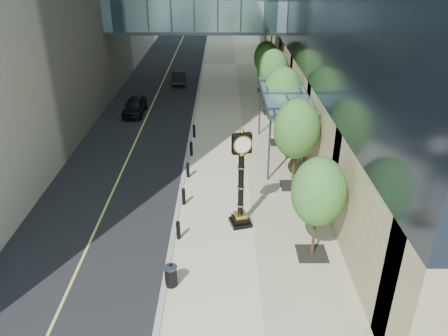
{
  "coord_description": "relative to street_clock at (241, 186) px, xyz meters",
  "views": [
    {
      "loc": [
        -0.5,
        -13.29,
        12.77
      ],
      "look_at": [
        -0.48,
        6.04,
        2.99
      ],
      "focal_mm": 35.0,
      "sensor_mm": 36.0,
      "label": 1
    }
  ],
  "objects": [
    {
      "name": "car_near",
      "position": [
        -8.43,
        16.79,
        -1.61
      ],
      "size": [
        1.7,
        4.14,
        1.4
      ],
      "primitive_type": "imported",
      "rotation": [
        0.0,
        0.0,
        -0.01
      ],
      "color": "black",
      "rests_on": "road"
    },
    {
      "name": "bollard_row",
      "position": [
        -3.05,
        3.56,
        -1.82
      ],
      "size": [
        0.2,
        16.2,
        0.9
      ],
      "color": "black",
      "rests_on": "sidewalk"
    },
    {
      "name": "trash_bin",
      "position": [
        -3.05,
        -4.53,
        -1.82
      ],
      "size": [
        0.53,
        0.53,
        0.9
      ],
      "primitive_type": "cylinder",
      "rotation": [
        0.0,
        0.0,
        -0.01
      ],
      "color": "black",
      "rests_on": "sidewalk"
    },
    {
      "name": "curb",
      "position": [
        -3.35,
        34.56,
        -2.3
      ],
      "size": [
        0.25,
        180.0,
        0.07
      ],
      "primitive_type": "cube",
      "color": "gray",
      "rests_on": "ground"
    },
    {
      "name": "street_clock",
      "position": [
        0.0,
        0.0,
        0.0
      ],
      "size": [
        1.21,
        1.21,
        5.24
      ],
      "rotation": [
        0.0,
        0.0,
        0.27
      ],
      "color": "black",
      "rests_on": "sidewalk"
    },
    {
      "name": "pedestrian",
      "position": [
        4.15,
        7.12,
        -1.5
      ],
      "size": [
        0.56,
        0.37,
        1.53
      ],
      "primitive_type": "imported",
      "rotation": [
        0.0,
        0.0,
        3.15
      ],
      "color": "beige",
      "rests_on": "sidewalk"
    },
    {
      "name": "skywalk",
      "position": [
        -3.35,
        22.56,
        5.38
      ],
      "size": [
        17.0,
        4.2,
        5.8
      ],
      "color": "#476E72",
      "rests_on": "ground"
    },
    {
      "name": "sidewalk",
      "position": [
        0.65,
        34.56,
        -2.3
      ],
      "size": [
        8.0,
        180.0,
        0.06
      ],
      "primitive_type": "cube",
      "color": "#BEAD92",
      "rests_on": "ground"
    },
    {
      "name": "car_far",
      "position": [
        -5.55,
        26.52,
        -1.65
      ],
      "size": [
        1.78,
        4.15,
        1.33
      ],
      "primitive_type": "imported",
      "rotation": [
        0.0,
        0.0,
        3.24
      ],
      "color": "black",
      "rests_on": "road"
    },
    {
      "name": "entrance_canopy",
      "position": [
        3.13,
        8.56,
        1.86
      ],
      "size": [
        3.0,
        8.0,
        4.38
      ],
      "color": "#383F44",
      "rests_on": "ground"
    },
    {
      "name": "ground",
      "position": [
        -0.35,
        -5.44,
        -2.33
      ],
      "size": [
        320.0,
        320.0,
        0.0
      ],
      "primitive_type": "plane",
      "color": "gray",
      "rests_on": "ground"
    },
    {
      "name": "street_trees",
      "position": [
        3.25,
        10.47,
        1.27
      ],
      "size": [
        2.71,
        28.37,
        5.56
      ],
      "color": "black",
      "rests_on": "sidewalk"
    },
    {
      "name": "road",
      "position": [
        -7.35,
        34.56,
        -2.32
      ],
      "size": [
        8.0,
        180.0,
        0.02
      ],
      "primitive_type": "cube",
      "color": "black",
      "rests_on": "ground"
    }
  ]
}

